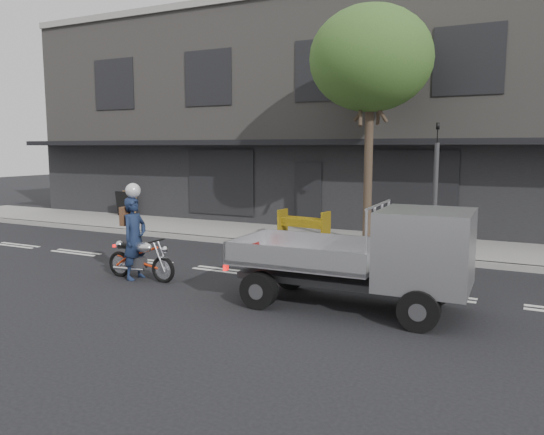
{
  "coord_description": "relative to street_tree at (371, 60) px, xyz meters",
  "views": [
    {
      "loc": [
        6.47,
        -10.43,
        2.9
      ],
      "look_at": [
        1.01,
        0.5,
        1.27
      ],
      "focal_mm": 35.0,
      "sensor_mm": 36.0,
      "label": 1
    }
  ],
  "objects": [
    {
      "name": "ground",
      "position": [
        -2.2,
        -4.2,
        -5.28
      ],
      "size": [
        80.0,
        80.0,
        0.0
      ],
      "primitive_type": "plane",
      "color": "black",
      "rests_on": "ground"
    },
    {
      "name": "sidewalk",
      "position": [
        -2.2,
        0.5,
        -5.2
      ],
      "size": [
        32.0,
        3.2,
        0.15
      ],
      "primitive_type": "cube",
      "color": "gray",
      "rests_on": "ground"
    },
    {
      "name": "kerb",
      "position": [
        -2.2,
        -1.1,
        -5.2
      ],
      "size": [
        32.0,
        0.2,
        0.15
      ],
      "primitive_type": "cube",
      "color": "gray",
      "rests_on": "ground"
    },
    {
      "name": "building_main",
      "position": [
        -2.2,
        7.1,
        -1.28
      ],
      "size": [
        26.0,
        10.0,
        8.0
      ],
      "primitive_type": "cube",
      "color": "slate",
      "rests_on": "ground"
    },
    {
      "name": "street_tree",
      "position": [
        0.0,
        0.0,
        0.0
      ],
      "size": [
        3.4,
        3.4,
        6.74
      ],
      "color": "#382B21",
      "rests_on": "ground"
    },
    {
      "name": "traffic_light_pole",
      "position": [
        2.0,
        -0.85,
        -3.63
      ],
      "size": [
        0.12,
        0.12,
        3.5
      ],
      "color": "#2D2D30",
      "rests_on": "ground"
    },
    {
      "name": "motorcycle",
      "position": [
        -3.4,
        -5.72,
        -4.8
      ],
      "size": [
        1.8,
        0.52,
        0.93
      ],
      "rotation": [
        0.0,
        0.0,
        0.0
      ],
      "color": "black",
      "rests_on": "ground"
    },
    {
      "name": "rider",
      "position": [
        -3.55,
        -5.72,
        -4.37
      ],
      "size": [
        0.44,
        0.66,
        1.81
      ],
      "primitive_type": "imported",
      "rotation": [
        0.0,
        0.0,
        1.57
      ],
      "color": "#16213D",
      "rests_on": "ground"
    },
    {
      "name": "flatbed_ute",
      "position": [
        2.28,
        -5.62,
        -4.17
      ],
      "size": [
        4.23,
        1.84,
        1.94
      ],
      "rotation": [
        0.0,
        0.0,
        0.03
      ],
      "color": "black",
      "rests_on": "ground"
    },
    {
      "name": "construction_barrier",
      "position": [
        -2.03,
        -0.07,
        -4.7
      ],
      "size": [
        1.61,
        0.83,
        0.86
      ],
      "primitive_type": null,
      "rotation": [
        0.0,
        0.0,
        -0.15
      ],
      "color": "yellow",
      "rests_on": "sidewalk"
    },
    {
      "name": "sandwich_board",
      "position": [
        -10.48,
        1.59,
        -4.63
      ],
      "size": [
        0.7,
        0.55,
        0.99
      ],
      "primitive_type": null,
      "rotation": [
        0.0,
        0.0,
        0.22
      ],
      "color": "black",
      "rests_on": "sidewalk"
    }
  ]
}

